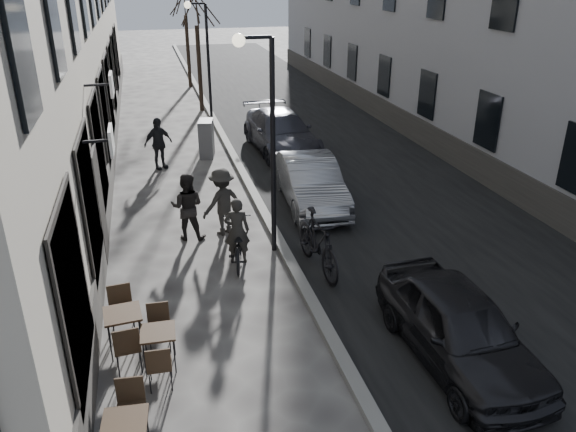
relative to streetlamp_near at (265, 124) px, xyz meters
name	(u,v)px	position (x,y,z in m)	size (l,w,h in m)	color
ground	(364,428)	(0.17, -6.00, -3.16)	(120.00, 120.00, 0.00)	#3D3A37
road	(310,132)	(4.02, 10.00, -3.16)	(7.30, 60.00, 0.00)	black
kerb	(223,137)	(0.37, 10.00, -3.10)	(0.25, 60.00, 0.12)	slate
streetlamp_near	(265,124)	(0.00, 0.00, 0.00)	(0.90, 0.28, 5.09)	black
streetlamp_far	(204,51)	(0.00, 12.00, 0.00)	(0.90, 0.28, 5.09)	black
tree_near	(196,7)	(0.07, 15.00, 1.50)	(2.40, 2.40, 5.70)	black
tree_far	(185,0)	(0.07, 21.00, 1.50)	(2.40, 2.40, 5.70)	black
bistro_set_b	(159,345)	(-2.71, -3.77, -2.73)	(0.60, 1.44, 0.85)	black
bistro_set_c	(124,327)	(-3.29, -3.15, -2.68)	(0.70, 1.60, 0.93)	black
utility_cabinet	(206,139)	(-0.53, 7.81, -2.49)	(0.49, 0.89, 1.33)	#5A5A5D
bicycle	(238,243)	(-0.78, -0.37, -2.67)	(0.65, 1.86, 0.98)	black
cyclist_rider	(237,231)	(-0.78, -0.37, -2.36)	(0.58, 0.38, 1.60)	#292723
pedestrian_near	(187,207)	(-1.77, 1.17, -2.29)	(0.84, 0.66, 1.73)	black
pedestrian_mid	(222,202)	(-0.88, 1.25, -2.28)	(1.14, 0.65, 1.76)	#292724
pedestrian_far	(158,143)	(-2.25, 6.87, -2.28)	(1.03, 0.43, 1.76)	black
car_near	(459,327)	(2.32, -4.86, -2.48)	(1.61, 4.00, 1.36)	black
car_mid	(311,182)	(1.84, 2.54, -2.47)	(1.47, 4.20, 1.38)	gray
car_far	(281,132)	(2.23, 7.79, -2.43)	(2.03, 5.00, 1.45)	#34353E
moped	(318,243)	(0.90, -1.21, -2.47)	(0.65, 2.30, 1.38)	black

